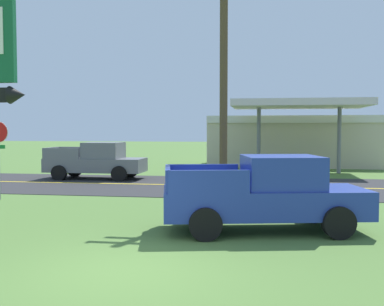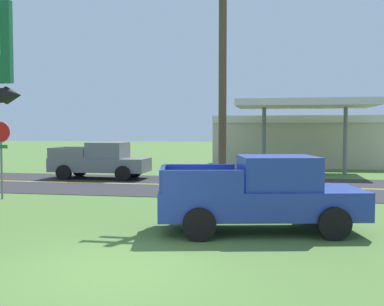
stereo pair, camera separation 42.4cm
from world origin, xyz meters
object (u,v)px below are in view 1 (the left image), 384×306
Objects in this scene: gas_station at (292,139)px; pickup_grey_on_road at (97,161)px; utility_pole at (224,71)px; pickup_blue_parked_on_lawn at (267,194)px.

pickup_grey_on_road is (-10.89, -10.95, -0.98)m from gas_station.
gas_station is 15.47m from pickup_grey_on_road.
pickup_blue_parked_on_lawn is (1.38, -3.01, -3.57)m from utility_pole.
utility_pole is 11.64m from pickup_grey_on_road.
utility_pole is 0.71× the size of gas_station.
gas_station reaches higher than pickup_grey_on_road.
gas_station reaches higher than pickup_blue_parked_on_lawn.
pickup_grey_on_road is (-7.45, 8.20, -3.57)m from utility_pole.
utility_pole is 4.87m from pickup_blue_parked_on_lawn.
pickup_blue_parked_on_lawn is at bearing -51.76° from pickup_grey_on_road.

